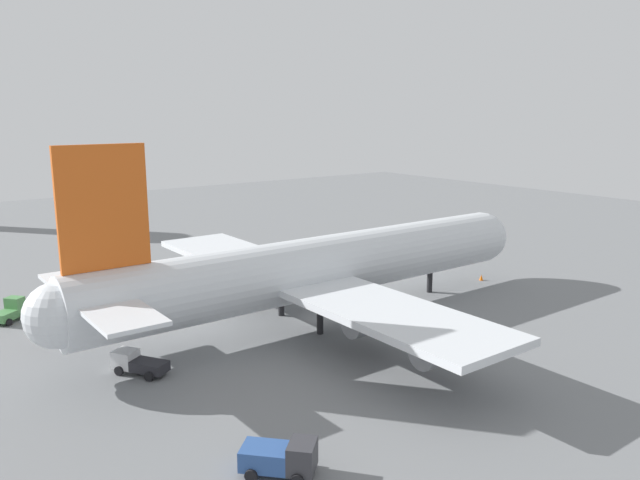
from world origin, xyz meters
TOP-DOWN VIEW (x-y plane):
  - ground_plane at (0.00, 0.00)m, footprint 244.88×244.88m
  - cargo_airplane at (-0.08, 0.00)m, footprint 61.22×52.96m
  - catering_truck at (-27.90, 20.16)m, footprint 3.93×3.67m
  - cargo_loader at (-23.27, 12.52)m, footprint 4.15×3.41m
  - maintenance_van at (-21.75, -2.03)m, footprint 4.21×5.27m
  - baggage_tug at (-20.03, -22.65)m, footprint 4.90×5.02m
  - safety_cone_nose at (27.55, -0.33)m, footprint 0.55×0.55m

SIDE VIEW (x-z plane):
  - ground_plane at x=0.00m, z-range 0.00..0.00m
  - safety_cone_nose at x=27.55m, z-range 0.00..0.78m
  - maintenance_van at x=-21.75m, z-range 0.01..2.00m
  - catering_truck at x=-27.90m, z-range -0.11..2.37m
  - cargo_loader at x=-23.27m, z-range 0.08..2.21m
  - baggage_tug at x=-20.03m, z-range 0.02..2.34m
  - cargo_airplane at x=-0.08m, z-range -4.14..16.03m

